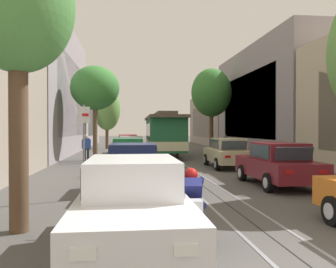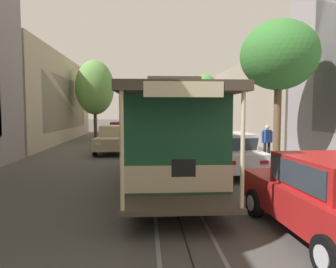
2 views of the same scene
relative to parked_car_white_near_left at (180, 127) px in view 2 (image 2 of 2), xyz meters
name	(u,v)px [view 2 (image 2 of 2)]	position (x,y,z in m)	size (l,w,h in m)	color
ground_plane	(166,178)	(2.66, 19.88, -0.80)	(160.00, 160.00, 0.00)	#4C4947
trolley_track_rails	(175,206)	(2.66, 23.28, -0.79)	(1.14, 61.94, 0.01)	gray
parked_car_white_near_left	(180,127)	(0.00, 0.00, 0.00)	(2.00, 4.36, 1.58)	silver
parked_car_navy_second_left	(187,131)	(0.09, 6.04, 0.00)	(2.03, 4.37, 1.58)	#19234C
parked_car_green_mid_left	(205,139)	(-0.06, 13.02, 0.00)	(2.01, 4.37, 1.58)	#1E6038
parked_car_white_fourth_left	(229,152)	(0.14, 19.07, 0.00)	(2.11, 4.41, 1.58)	silver
parked_car_red_fifth_left	(329,198)	(-0.05, 25.50, 0.00)	(2.15, 4.42, 1.58)	red
parked_car_orange_near_right	(128,127)	(5.21, -0.17, 0.00)	(2.06, 4.39, 1.58)	orange
parked_car_maroon_second_right	(121,132)	(5.37, 6.56, 0.00)	(2.02, 4.37, 1.58)	maroon
parked_car_beige_mid_right	(114,139)	(5.26, 12.80, 0.00)	(2.04, 4.38, 1.58)	#C1B28E
street_tree_kerb_left_near	(205,90)	(-2.27, 1.47, 3.69)	(2.25, 2.38, 5.96)	brown
street_tree_kerb_left_second	(279,56)	(-2.20, 18.17, 3.94)	(3.20, 3.32, 6.23)	brown
street_tree_kerb_right_near	(95,88)	(7.72, 4.24, 3.62)	(3.23, 3.11, 6.73)	#4C3826
cable_car_trolley	(168,134)	(2.66, 20.67, 0.86)	(2.66, 9.15, 3.28)	#1E5B38
motorcycle_with_rider	(170,129)	(1.06, 0.32, -0.15)	(0.59, 1.99, 1.37)	black
pedestrian_on_left_pavement	(267,140)	(-2.55, 16.22, 0.19)	(0.55, 0.32, 1.74)	black
fire_hydrant	(216,140)	(-1.43, 9.85, -0.38)	(0.40, 0.22, 0.84)	red
street_sign_post	(202,119)	(-1.36, 4.74, 0.93)	(0.36, 0.09, 2.79)	slate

